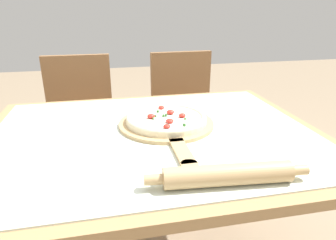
% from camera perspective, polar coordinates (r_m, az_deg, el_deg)
% --- Properties ---
extents(dining_table, '(1.16, 0.90, 0.75)m').
position_cam_1_polar(dining_table, '(1.08, -2.61, -8.32)').
color(dining_table, '#A87F51').
rests_on(dining_table, ground_plane).
extents(towel_cloth, '(1.08, 0.82, 0.00)m').
position_cam_1_polar(towel_cloth, '(1.02, -2.72, -2.48)').
color(towel_cloth, silver).
rests_on(towel_cloth, dining_table).
extents(pizza_peel, '(0.34, 0.51, 0.01)m').
position_cam_1_polar(pizza_peel, '(1.07, -0.12, -1.00)').
color(pizza_peel, tan).
rests_on(pizza_peel, towel_cloth).
extents(pizza, '(0.29, 0.29, 0.03)m').
position_cam_1_polar(pizza, '(1.08, -0.33, 0.31)').
color(pizza, beige).
rests_on(pizza, pizza_peel).
extents(rolling_pin, '(0.40, 0.08, 0.05)m').
position_cam_1_polar(rolling_pin, '(0.74, 11.34, -10.18)').
color(rolling_pin, tan).
rests_on(rolling_pin, towel_cloth).
extents(chair_left, '(0.40, 0.40, 0.89)m').
position_cam_1_polar(chair_left, '(1.83, -16.26, -0.35)').
color(chair_left, brown).
rests_on(chair_left, ground_plane).
extents(chair_right, '(0.41, 0.41, 0.89)m').
position_cam_1_polar(chair_right, '(1.88, 3.08, 1.07)').
color(chair_right, brown).
rests_on(chair_right, ground_plane).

